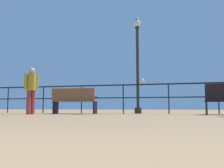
{
  "coord_description": "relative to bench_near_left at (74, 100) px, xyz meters",
  "views": [
    {
      "loc": [
        0.91,
        0.27,
        0.21
      ],
      "look_at": [
        -1.16,
        8.74,
        1.08
      ],
      "focal_mm": 38.45,
      "sensor_mm": 36.0,
      "label": 1
    }
  ],
  "objects": [
    {
      "name": "seagull_on_rail",
      "position": [
        2.38,
        0.85,
        0.68
      ],
      "size": [
        0.18,
        0.39,
        0.18
      ],
      "color": "silver",
      "rests_on": "pier_railing"
    },
    {
      "name": "pier_railing",
      "position": [
        2.47,
        0.87,
        0.3
      ],
      "size": [
        21.97,
        0.05,
        1.11
      ],
      "color": "black",
      "rests_on": "ground_plane"
    },
    {
      "name": "bench_near_left",
      "position": [
        0.0,
        0.0,
        0.0
      ],
      "size": [
        1.62,
        0.73,
        0.92
      ],
      "color": "brown",
      "rests_on": "ground_plane"
    },
    {
      "name": "lamppost_center",
      "position": [
        2.17,
        1.03,
        1.48
      ],
      "size": [
        0.28,
        0.28,
        3.76
      ],
      "color": "#242A22",
      "rests_on": "ground_plane"
    },
    {
      "name": "person_by_bench",
      "position": [
        -1.11,
        -1.03,
        0.38
      ],
      "size": [
        0.3,
        0.45,
        1.55
      ],
      "color": "#9B3333",
      "rests_on": "ground_plane"
    }
  ]
}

